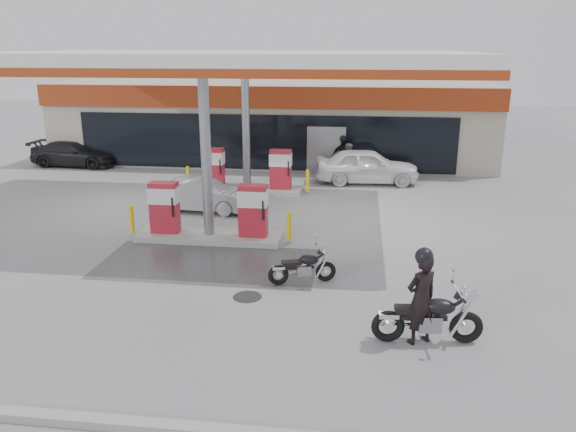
# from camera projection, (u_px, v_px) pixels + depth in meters

# --- Properties ---
(ground) EXTENTS (90.00, 90.00, 0.00)m
(ground) POSITION_uv_depth(u_px,v_px,m) (191.00, 263.00, 15.64)
(ground) COLOR gray
(ground) RESTS_ON ground
(wet_patch) EXTENTS (6.00, 3.00, 0.00)m
(wet_patch) POSITION_uv_depth(u_px,v_px,m) (208.00, 263.00, 15.58)
(wet_patch) COLOR #4C4C4F
(wet_patch) RESTS_ON ground
(drain_cover) EXTENTS (0.70, 0.70, 0.01)m
(drain_cover) POSITION_uv_depth(u_px,v_px,m) (247.00, 297.00, 13.50)
(drain_cover) COLOR #38383A
(drain_cover) RESTS_ON ground
(kerb) EXTENTS (28.00, 0.25, 0.15)m
(kerb) POSITION_uv_depth(u_px,v_px,m) (63.00, 419.00, 8.98)
(kerb) COLOR gray
(kerb) RESTS_ON ground
(store_building) EXTENTS (22.00, 8.22, 4.00)m
(store_building) POSITION_uv_depth(u_px,v_px,m) (276.00, 119.00, 30.18)
(store_building) COLOR #B9B19B
(store_building) RESTS_ON ground
(canopy) EXTENTS (16.00, 10.02, 5.51)m
(canopy) POSITION_uv_depth(u_px,v_px,m) (226.00, 62.00, 18.85)
(canopy) COLOR silver
(canopy) RESTS_ON ground
(pump_island_near) EXTENTS (5.14, 1.30, 1.78)m
(pump_island_near) POSITION_uv_depth(u_px,v_px,m) (209.00, 217.00, 17.33)
(pump_island_near) COLOR #9E9E99
(pump_island_near) RESTS_ON ground
(pump_island_far) EXTENTS (5.14, 1.30, 1.78)m
(pump_island_far) POSITION_uv_depth(u_px,v_px,m) (247.00, 175.00, 23.02)
(pump_island_far) COLOR #9E9E99
(pump_island_far) RESTS_ON ground
(main_motorcycle) EXTENTS (2.26, 0.87, 1.16)m
(main_motorcycle) POSITION_uv_depth(u_px,v_px,m) (429.00, 319.00, 11.31)
(main_motorcycle) COLOR black
(main_motorcycle) RESTS_ON ground
(biker_main) EXTENTS (0.84, 0.76, 1.92)m
(biker_main) POSITION_uv_depth(u_px,v_px,m) (421.00, 299.00, 11.18)
(biker_main) COLOR black
(biker_main) RESTS_ON ground
(parked_motorcycle) EXTENTS (1.72, 0.79, 0.91)m
(parked_motorcycle) POSITION_uv_depth(u_px,v_px,m) (303.00, 268.00, 14.19)
(parked_motorcycle) COLOR black
(parked_motorcycle) RESTS_ON ground
(sedan_white) EXTENTS (4.55, 2.07, 1.52)m
(sedan_white) POSITION_uv_depth(u_px,v_px,m) (367.00, 166.00, 24.50)
(sedan_white) COLOR white
(sedan_white) RESTS_ON ground
(attendant) EXTENTS (0.62, 0.79, 1.63)m
(attendant) POSITION_uv_depth(u_px,v_px,m) (349.00, 161.00, 25.15)
(attendant) COLOR #5D5D62
(attendant) RESTS_ON ground
(hatchback_silver) EXTENTS (3.71, 1.51, 1.20)m
(hatchback_silver) POSITION_uv_depth(u_px,v_px,m) (201.00, 195.00, 20.39)
(hatchback_silver) COLOR #9FA1A7
(hatchback_silver) RESTS_ON ground
(parked_car_left) EXTENTS (4.39, 1.95, 1.25)m
(parked_car_left) POSITION_uv_depth(u_px,v_px,m) (75.00, 154.00, 28.01)
(parked_car_left) COLOR black
(parked_car_left) RESTS_ON ground
(parked_car_right) EXTENTS (4.24, 2.91, 1.08)m
(parked_car_right) POSITION_uv_depth(u_px,v_px,m) (358.00, 155.00, 28.22)
(parked_car_right) COLOR #56131E
(parked_car_right) RESTS_ON ground
(biker_walking) EXTENTS (1.07, 0.63, 1.72)m
(biker_walking) POSITION_uv_depth(u_px,v_px,m) (343.00, 156.00, 26.12)
(biker_walking) COLOR black
(biker_walking) RESTS_ON ground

